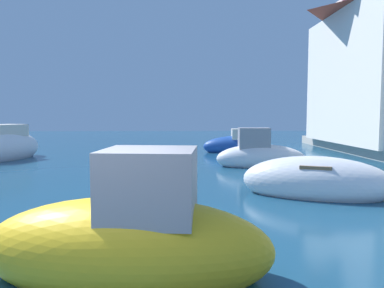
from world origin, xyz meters
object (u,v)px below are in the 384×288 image
moored_boat_0 (260,156)px  moored_boat_4 (238,145)px  moored_boat_3 (130,241)px  moored_boat_9 (316,182)px

moored_boat_0 → moored_boat_4: (-0.01, 5.37, -0.03)m
moored_boat_4 → moored_boat_3: bearing=79.8°
moored_boat_3 → moored_boat_9: bearing=-125.5°
moored_boat_4 → moored_boat_9: (0.28, -10.64, -0.02)m
moored_boat_4 → moored_boat_9: moored_boat_4 is taller
moored_boat_0 → moored_boat_3: moored_boat_3 is taller
moored_boat_3 → moored_boat_4: (3.79, 15.22, -0.09)m
moored_boat_0 → moored_boat_3: size_ratio=0.92×
moored_boat_3 → moored_boat_4: size_ratio=1.03×
moored_boat_0 → moored_boat_9: moored_boat_0 is taller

